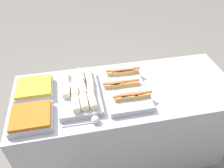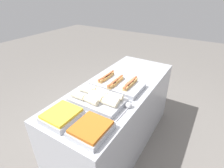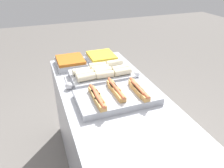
{
  "view_description": "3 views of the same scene",
  "coord_description": "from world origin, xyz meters",
  "px_view_note": "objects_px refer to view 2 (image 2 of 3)",
  "views": [
    {
      "loc": [
        -0.37,
        -1.24,
        2.04
      ],
      "look_at": [
        -0.12,
        0.0,
        0.93
      ],
      "focal_mm": 35.0,
      "sensor_mm": 36.0,
      "label": 1
    },
    {
      "loc": [
        -1.45,
        -0.82,
        1.81
      ],
      "look_at": [
        -0.12,
        0.0,
        0.93
      ],
      "focal_mm": 28.0,
      "sensor_mm": 36.0,
      "label": 2
    },
    {
      "loc": [
        1.16,
        -0.47,
        1.69
      ],
      "look_at": [
        -0.12,
        0.0,
        0.93
      ],
      "focal_mm": 35.0,
      "sensor_mm": 36.0,
      "label": 3
    }
  ],
  "objects_px": {
    "tray_hotdogs": "(117,84)",
    "serving_spoon_near": "(128,106)",
    "tray_side_front": "(91,129)",
    "tray_wraps": "(98,99)",
    "serving_spoon_far": "(79,89)",
    "tray_side_back": "(62,116)"
  },
  "relations": [
    {
      "from": "tray_side_front",
      "to": "serving_spoon_far",
      "type": "distance_m",
      "value": 0.62
    },
    {
      "from": "tray_hotdogs",
      "to": "serving_spoon_far",
      "type": "relative_size",
      "value": 2.22
    },
    {
      "from": "tray_wraps",
      "to": "serving_spoon_near",
      "type": "bearing_deg",
      "value": -76.38
    },
    {
      "from": "tray_side_back",
      "to": "serving_spoon_near",
      "type": "bearing_deg",
      "value": -43.76
    },
    {
      "from": "tray_wraps",
      "to": "tray_side_back",
      "type": "height_order",
      "value": "tray_wraps"
    },
    {
      "from": "tray_hotdogs",
      "to": "serving_spoon_near",
      "type": "distance_m",
      "value": 0.4
    },
    {
      "from": "tray_hotdogs",
      "to": "tray_wraps",
      "type": "distance_m",
      "value": 0.35
    },
    {
      "from": "tray_side_back",
      "to": "serving_spoon_far",
      "type": "relative_size",
      "value": 1.15
    },
    {
      "from": "tray_hotdogs",
      "to": "tray_wraps",
      "type": "relative_size",
      "value": 1.12
    },
    {
      "from": "tray_hotdogs",
      "to": "serving_spoon_near",
      "type": "xyz_separation_m",
      "value": [
        -0.29,
        -0.28,
        -0.01
      ]
    },
    {
      "from": "tray_side_front",
      "to": "tray_wraps",
      "type": "bearing_deg",
      "value": 28.68
    },
    {
      "from": "tray_hotdogs",
      "to": "tray_side_back",
      "type": "distance_m",
      "value": 0.71
    },
    {
      "from": "tray_side_back",
      "to": "tray_hotdogs",
      "type": "bearing_deg",
      "value": -9.2
    },
    {
      "from": "tray_side_back",
      "to": "serving_spoon_far",
      "type": "bearing_deg",
      "value": 22.39
    },
    {
      "from": "serving_spoon_near",
      "to": "serving_spoon_far",
      "type": "xyz_separation_m",
      "value": [
        -0.0,
        0.56,
        0.0
      ]
    },
    {
      "from": "tray_hotdogs",
      "to": "tray_side_back",
      "type": "bearing_deg",
      "value": 170.8
    },
    {
      "from": "tray_hotdogs",
      "to": "tray_side_front",
      "type": "bearing_deg",
      "value": -164.99
    },
    {
      "from": "tray_side_front",
      "to": "serving_spoon_far",
      "type": "bearing_deg",
      "value": 48.9
    },
    {
      "from": "tray_wraps",
      "to": "serving_spoon_near",
      "type": "xyz_separation_m",
      "value": [
        0.07,
        -0.28,
        -0.02
      ]
    },
    {
      "from": "serving_spoon_near",
      "to": "tray_side_front",
      "type": "bearing_deg",
      "value": 167.12
    },
    {
      "from": "serving_spoon_near",
      "to": "tray_hotdogs",
      "type": "bearing_deg",
      "value": 44.52
    },
    {
      "from": "tray_side_front",
      "to": "tray_hotdogs",
      "type": "bearing_deg",
      "value": 15.01
    }
  ]
}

